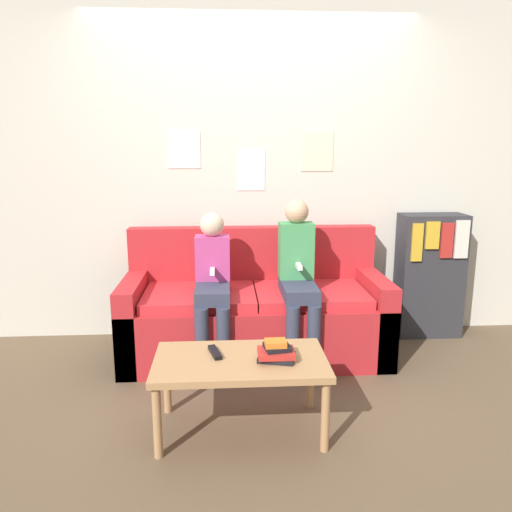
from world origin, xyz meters
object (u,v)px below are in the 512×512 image
(person_right, at_px, (298,275))
(tv_remote, at_px, (215,352))
(bookshelf, at_px, (430,275))
(couch, at_px, (255,314))
(coffee_table, at_px, (240,367))
(person_left, at_px, (213,282))

(person_right, distance_m, tv_remote, 0.99)
(person_right, height_order, bookshelf, person_right)
(person_right, relative_size, bookshelf, 1.16)
(couch, height_order, person_right, person_right)
(couch, distance_m, tv_remote, 1.02)
(coffee_table, relative_size, tv_remote, 5.25)
(coffee_table, bearing_deg, tv_remote, 154.61)
(coffee_table, xyz_separation_m, person_right, (0.43, 0.85, 0.28))
(couch, relative_size, bookshelf, 1.90)
(person_right, xyz_separation_m, tv_remote, (-0.57, -0.79, -0.22))
(person_right, bearing_deg, person_left, -178.93)
(coffee_table, relative_size, bookshelf, 0.92)
(couch, height_order, coffee_table, couch)
(couch, distance_m, coffee_table, 1.05)
(tv_remote, xyz_separation_m, bookshelf, (1.71, 1.28, 0.07))
(coffee_table, relative_size, person_right, 0.79)
(person_left, relative_size, tv_remote, 6.14)
(couch, bearing_deg, coffee_table, -97.74)
(coffee_table, height_order, tv_remote, tv_remote)
(person_left, bearing_deg, bookshelf, 16.16)
(person_right, height_order, tv_remote, person_right)
(couch, height_order, tv_remote, couch)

